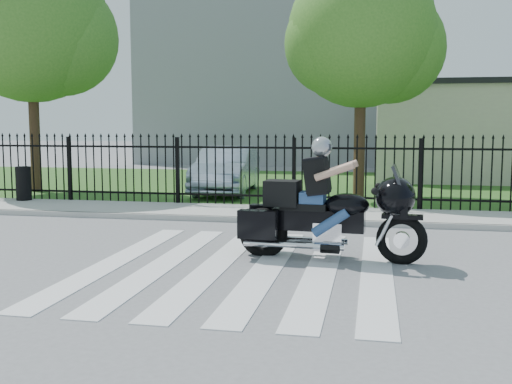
# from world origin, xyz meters

# --- Properties ---
(ground) EXTENTS (120.00, 120.00, 0.00)m
(ground) POSITION_xyz_m (0.00, 0.00, 0.00)
(ground) COLOR slate
(ground) RESTS_ON ground
(crosswalk) EXTENTS (5.00, 5.50, 0.01)m
(crosswalk) POSITION_xyz_m (0.00, 0.00, 0.01)
(crosswalk) COLOR silver
(crosswalk) RESTS_ON ground
(sidewalk) EXTENTS (40.00, 2.00, 0.12)m
(sidewalk) POSITION_xyz_m (0.00, 5.00, 0.06)
(sidewalk) COLOR #ADAAA3
(sidewalk) RESTS_ON ground
(curb) EXTENTS (40.00, 0.12, 0.12)m
(curb) POSITION_xyz_m (0.00, 4.00, 0.06)
(curb) COLOR #ADAAA3
(curb) RESTS_ON ground
(grass_strip) EXTENTS (40.00, 12.00, 0.02)m
(grass_strip) POSITION_xyz_m (0.00, 12.00, 0.01)
(grass_strip) COLOR #2A571E
(grass_strip) RESTS_ON ground
(iron_fence) EXTENTS (26.00, 0.04, 1.80)m
(iron_fence) POSITION_xyz_m (0.00, 6.00, 0.90)
(iron_fence) COLOR black
(iron_fence) RESTS_ON ground
(tree_left) EXTENTS (4.80, 4.80, 7.58)m
(tree_left) POSITION_xyz_m (-8.50, 8.50, 5.17)
(tree_left) COLOR #382316
(tree_left) RESTS_ON ground
(tree_mid) EXTENTS (4.20, 4.20, 6.78)m
(tree_mid) POSITION_xyz_m (1.50, 9.00, 4.67)
(tree_mid) COLOR #382316
(tree_mid) RESTS_ON ground
(building_low) EXTENTS (10.00, 6.00, 3.50)m
(building_low) POSITION_xyz_m (7.00, 16.00, 1.75)
(building_low) COLOR beige
(building_low) RESTS_ON ground
(building_low_roof) EXTENTS (10.20, 6.20, 0.20)m
(building_low_roof) POSITION_xyz_m (7.00, 16.00, 3.60)
(building_low_roof) COLOR black
(building_low_roof) RESTS_ON building_low
(building_tall) EXTENTS (15.00, 10.00, 12.00)m
(building_tall) POSITION_xyz_m (-3.00, 26.00, 6.00)
(building_tall) COLOR gray
(building_tall) RESTS_ON ground
(motorcycle_rider) EXTENTS (3.00, 1.06, 1.98)m
(motorcycle_rider) POSITION_xyz_m (1.18, 0.80, 0.81)
(motorcycle_rider) COLOR black
(motorcycle_rider) RESTS_ON ground
(parked_car) EXTENTS (1.78, 4.41, 1.43)m
(parked_car) POSITION_xyz_m (-2.50, 9.14, 0.73)
(parked_car) COLOR #9FB0C8
(parked_car) RESTS_ON grass_strip
(litter_bin) EXTENTS (0.45, 0.45, 0.89)m
(litter_bin) POSITION_xyz_m (-7.18, 5.70, 0.57)
(litter_bin) COLOR black
(litter_bin) RESTS_ON sidewalk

